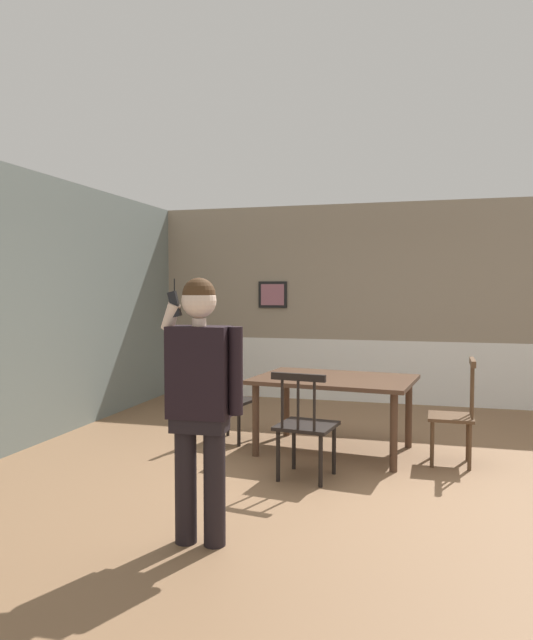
# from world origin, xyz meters

# --- Properties ---
(ground_plane) EXTENTS (7.41, 7.41, 0.00)m
(ground_plane) POSITION_xyz_m (0.00, 0.00, 0.00)
(ground_plane) COLOR #846042
(room_back_partition) EXTENTS (6.72, 0.17, 2.85)m
(room_back_partition) POSITION_xyz_m (-0.00, 3.37, 1.38)
(room_back_partition) COLOR gray
(room_back_partition) RESTS_ON ground_plane
(room_left_partition) EXTENTS (0.13, 6.74, 2.85)m
(room_left_partition) POSITION_xyz_m (-3.36, -0.01, 1.42)
(room_left_partition) COLOR slate
(room_left_partition) RESTS_ON ground_plane
(dining_table) EXTENTS (1.65, 1.24, 0.75)m
(dining_table) POSITION_xyz_m (-0.25, 0.60, 0.66)
(dining_table) COLOR #4C3323
(dining_table) RESTS_ON ground_plane
(chair_near_window) EXTENTS (0.41, 0.41, 0.99)m
(chair_near_window) POSITION_xyz_m (0.90, 0.47, 0.47)
(chair_near_window) COLOR #513823
(chair_near_window) RESTS_ON ground_plane
(chair_by_doorway) EXTENTS (0.53, 0.53, 0.94)m
(chair_by_doorway) POSITION_xyz_m (-0.35, -0.32, 0.47)
(chair_by_doorway) COLOR black
(chair_by_doorway) RESTS_ON ground_plane
(chair_at_table_head) EXTENTS (0.49, 0.49, 0.99)m
(chair_at_table_head) POSITION_xyz_m (-1.40, 0.73, 0.47)
(chair_at_table_head) COLOR black
(chair_at_table_head) RESTS_ON ground_plane
(person_figure) EXTENTS (0.55, 0.23, 1.70)m
(person_figure) POSITION_xyz_m (-0.73, -1.78, 0.98)
(person_figure) COLOR black
(person_figure) RESTS_ON ground_plane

